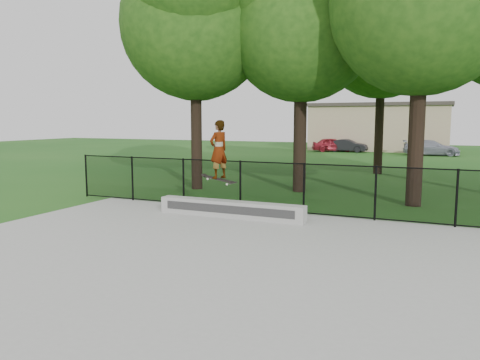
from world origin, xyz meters
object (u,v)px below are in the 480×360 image
(car_a, at_px, (333,145))
(car_c, at_px, (431,148))
(skater_airborne, at_px, (219,151))
(grind_ledge, at_px, (230,209))
(car_b, at_px, (348,146))

(car_a, height_order, car_c, car_c)
(car_a, distance_m, skater_airborne, 29.67)
(grind_ledge, height_order, car_b, car_b)
(skater_airborne, bearing_deg, grind_ledge, 9.68)
(grind_ledge, height_order, car_a, car_a)
(car_a, relative_size, skater_airborne, 2.00)
(grind_ledge, relative_size, car_c, 1.12)
(car_c, bearing_deg, grind_ledge, 164.19)
(car_c, height_order, skater_airborne, skater_airborne)
(grind_ledge, bearing_deg, skater_airborne, -170.32)
(car_c, xyz_separation_m, skater_airborne, (-4.76, -27.98, 1.32))
(grind_ledge, distance_m, car_a, 29.62)
(grind_ledge, height_order, car_c, car_c)
(grind_ledge, xyz_separation_m, skater_airborne, (-0.33, -0.06, 1.64))
(grind_ledge, distance_m, car_b, 29.50)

